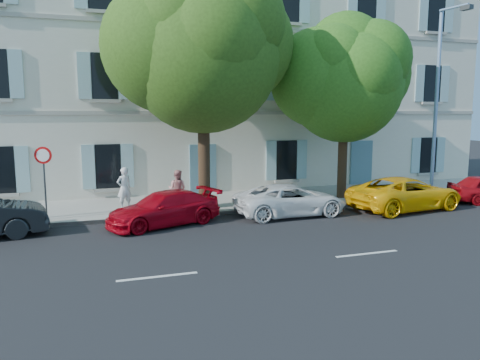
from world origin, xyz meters
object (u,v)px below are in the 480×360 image
object	(u,v)px
street_lamp	(439,92)
car_white_coupe	(291,200)
pedestrian_b	(177,189)
car_red_coupe	(164,209)
tree_right	(345,85)
pedestrian_a	(124,188)
road_sign	(44,167)
tree_left	(203,56)
car_yellow_supercar	(405,193)

from	to	relation	value
street_lamp	car_white_coupe	bearing A→B (deg)	-171.41
car_white_coupe	pedestrian_b	distance (m)	4.58
car_red_coupe	car_white_coupe	bearing A→B (deg)	72.13
tree_right	pedestrian_a	bearing A→B (deg)	177.28
road_sign	pedestrian_b	bearing A→B (deg)	5.78
road_sign	pedestrian_b	size ratio (longest dim) A/B	1.69
car_red_coupe	tree_right	distance (m)	9.92
tree_left	pedestrian_a	xyz separation A→B (m)	(-3.11, 0.83, -5.19)
tree_right	pedestrian_a	xyz separation A→B (m)	(-9.66, 0.46, -4.23)
car_yellow_supercar	road_sign	bearing A→B (deg)	74.26
tree_left	road_sign	distance (m)	7.26
pedestrian_b	tree_left	bearing A→B (deg)	-163.88
road_sign	pedestrian_b	distance (m)	5.06
car_red_coupe	street_lamp	xyz separation A→B (m)	(12.89, 1.24, 4.32)
pedestrian_a	road_sign	bearing A→B (deg)	-1.94
car_red_coupe	car_yellow_supercar	xyz separation A→B (m)	(9.99, -0.45, 0.08)
car_red_coupe	car_white_coupe	size ratio (longest dim) A/B	0.94
street_lamp	road_sign	bearing A→B (deg)	178.88
tree_left	tree_right	xyz separation A→B (m)	(6.56, 0.37, -0.97)
car_red_coupe	pedestrian_a	xyz separation A→B (m)	(-1.16, 2.61, 0.39)
car_yellow_supercar	road_sign	distance (m)	14.22
street_lamp	tree_right	bearing A→B (deg)	168.26
car_white_coupe	tree_right	bearing A→B (deg)	-60.09
street_lamp	pedestrian_b	size ratio (longest dim) A/B	5.34
car_red_coupe	road_sign	bearing A→B (deg)	-129.80
car_white_coupe	road_sign	bearing A→B (deg)	79.40
pedestrian_a	tree_right	bearing A→B (deg)	155.33
tree_right	car_yellow_supercar	bearing A→B (deg)	-60.37
car_yellow_supercar	tree_left	distance (m)	10.00
car_red_coupe	street_lamp	bearing A→B (deg)	77.07
tree_right	car_red_coupe	bearing A→B (deg)	-165.80
car_red_coupe	car_white_coupe	xyz separation A→B (m)	(5.00, 0.05, 0.01)
car_white_coupe	pedestrian_a	xyz separation A→B (m)	(-6.15, 2.56, 0.38)
car_red_coupe	tree_right	world-z (taller)	tree_right
car_red_coupe	pedestrian_b	size ratio (longest dim) A/B	2.65
tree_left	street_lamp	distance (m)	11.03
tree_left	street_lamp	size ratio (longest dim) A/B	1.11
pedestrian_b	car_red_coupe	bearing A→B (deg)	97.90
pedestrian_a	street_lamp	bearing A→B (deg)	152.48
car_red_coupe	tree_left	distance (m)	6.18
tree_right	pedestrian_a	distance (m)	10.56
car_white_coupe	car_yellow_supercar	world-z (taller)	car_yellow_supercar
car_red_coupe	pedestrian_a	size ratio (longest dim) A/B	2.46
car_white_coupe	tree_right	world-z (taller)	tree_right
car_red_coupe	road_sign	distance (m)	4.55
car_yellow_supercar	pedestrian_a	size ratio (longest dim) A/B	2.90
street_lamp	pedestrian_a	bearing A→B (deg)	174.43
car_yellow_supercar	street_lamp	bearing A→B (deg)	-67.20
car_white_coupe	tree_left	bearing A→B (deg)	59.35
tree_left	pedestrian_b	world-z (taller)	tree_left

